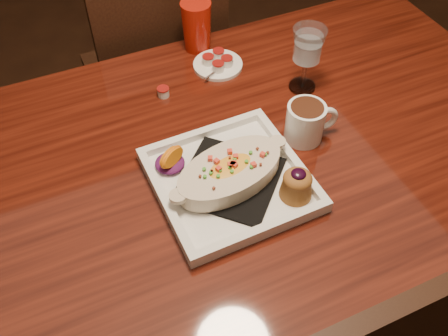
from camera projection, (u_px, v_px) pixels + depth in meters
name	position (u px, v px, depth m)	size (l,w,h in m)	color
floor	(234.00, 300.00, 1.70)	(7.00, 7.00, 0.00)	black
table	(239.00, 177.00, 1.21)	(1.50, 0.90, 0.75)	#631C0E
chair_far	(158.00, 75.00, 1.69)	(0.42, 0.42, 0.93)	black
plate	(234.00, 176.00, 1.04)	(0.32, 0.32, 0.08)	white
coffee_mug	(307.00, 121.00, 1.12)	(0.12, 0.09, 0.09)	white
goblet	(308.00, 49.00, 1.19)	(0.08, 0.08, 0.17)	silver
saucer	(218.00, 64.00, 1.32)	(0.13, 0.13, 0.09)	white
creamer_loose	(163.00, 92.00, 1.24)	(0.03, 0.03, 0.02)	white
red_tumbler	(197.00, 26.00, 1.34)	(0.08, 0.08, 0.14)	red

